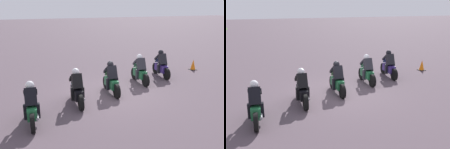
{
  "view_description": "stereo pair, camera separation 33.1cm",
  "coord_description": "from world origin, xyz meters",
  "views": [
    {
      "loc": [
        -10.81,
        3.96,
        4.08
      ],
      "look_at": [
        -0.01,
        -0.05,
        0.9
      ],
      "focal_mm": 41.96,
      "sensor_mm": 36.0,
      "label": 1
    },
    {
      "loc": [
        -10.92,
        3.65,
        4.08
      ],
      "look_at": [
        -0.01,
        -0.05,
        0.9
      ],
      "focal_mm": 41.96,
      "sensor_mm": 36.0,
      "label": 2
    }
  ],
  "objects": [
    {
      "name": "rider_lane_e",
      "position": [
        -2.0,
        3.64,
        0.62
      ],
      "size": [
        2.04,
        0.55,
        1.51
      ],
      "rotation": [
        0.0,
        0.0,
        -0.05
      ],
      "color": "black",
      "rests_on": "ground_plane"
    },
    {
      "name": "rider_lane_b",
      "position": [
        1.04,
        -2.0,
        0.62
      ],
      "size": [
        2.04,
        0.54,
        1.51
      ],
      "rotation": [
        0.0,
        0.0,
        -0.03
      ],
      "color": "black",
      "rests_on": "ground_plane"
    },
    {
      "name": "ground_plane",
      "position": [
        0.0,
        0.0,
        0.0
      ],
      "size": [
        120.0,
        120.0,
        0.0
      ],
      "primitive_type": "plane",
      "color": "#51434B"
    },
    {
      "name": "traffic_cone",
      "position": [
        2.36,
        -6.35,
        0.3
      ],
      "size": [
        0.4,
        0.4,
        0.64
      ],
      "color": "black",
      "rests_on": "ground_plane"
    },
    {
      "name": "rider_lane_c",
      "position": [
        -0.0,
        -0.02,
        0.62
      ],
      "size": [
        2.04,
        0.54,
        1.51
      ],
      "rotation": [
        0.0,
        0.0,
        -0.0
      ],
      "color": "black",
      "rests_on": "ground_plane"
    },
    {
      "name": "rider_lane_d",
      "position": [
        -0.79,
        1.77,
        0.62
      ],
      "size": [
        2.04,
        0.54,
        1.51
      ],
      "rotation": [
        0.0,
        0.0,
        -0.02
      ],
      "color": "black",
      "rests_on": "ground_plane"
    },
    {
      "name": "rider_lane_a",
      "position": [
        1.7,
        -3.66,
        0.62
      ],
      "size": [
        2.04,
        0.55,
        1.51
      ],
      "rotation": [
        0.0,
        0.0,
        -0.08
      ],
      "color": "black",
      "rests_on": "ground_plane"
    }
  ]
}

